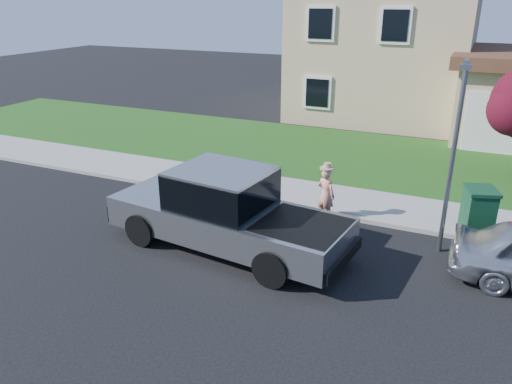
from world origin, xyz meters
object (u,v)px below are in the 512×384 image
street_lamp (454,149)px  trash_bin (478,211)px  pickup_truck (226,213)px  woman (326,194)px

street_lamp → trash_bin: bearing=57.7°
pickup_truck → street_lamp: (4.77, 1.87, 1.66)m
pickup_truck → woman: bearing=62.4°
pickup_truck → woman: pickup_truck is taller
woman → street_lamp: street_lamp is taller
pickup_truck → trash_bin: (5.52, 3.02, -0.18)m
pickup_truck → woman: (1.72, 2.52, -0.15)m
trash_bin → street_lamp: street_lamp is taller
pickup_truck → trash_bin: 6.29m
pickup_truck → trash_bin: bearing=35.5°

